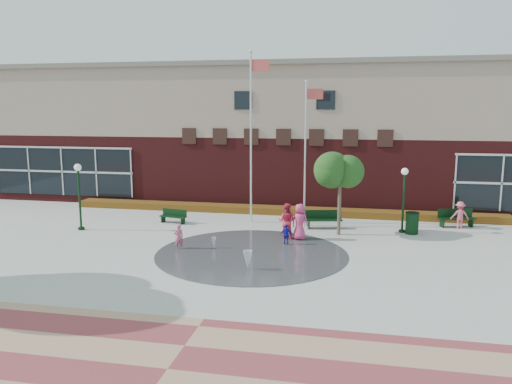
% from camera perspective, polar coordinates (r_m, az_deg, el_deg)
% --- Properties ---
extents(ground, '(120.00, 120.00, 0.00)m').
position_cam_1_polar(ground, '(19.23, -2.38, -9.62)').
color(ground, '#666056').
rests_on(ground, ground).
extents(plaza_concrete, '(46.00, 18.00, 0.01)m').
position_cam_1_polar(plaza_concrete, '(22.96, 0.00, -6.40)').
color(plaza_concrete, '#A8A8A0').
rests_on(plaza_concrete, ground).
extents(paver_band, '(46.00, 6.00, 0.01)m').
position_cam_1_polar(paver_band, '(13.11, -10.08, -19.36)').
color(paver_band, brown).
rests_on(paver_band, ground).
extents(splash_pad, '(8.40, 8.40, 0.01)m').
position_cam_1_polar(splash_pad, '(22.02, -0.52, -7.10)').
color(splash_pad, '#383A3D').
rests_on(splash_pad, ground).
extents(library_building, '(44.40, 10.40, 9.20)m').
position_cam_1_polar(library_building, '(35.43, 4.32, 6.81)').
color(library_building, '#521618').
rests_on(library_building, ground).
extents(flower_bed, '(26.00, 1.20, 0.40)m').
position_cam_1_polar(flower_bed, '(30.23, 2.84, -2.52)').
color(flower_bed, '#A11A09').
rests_on(flower_bed, ground).
extents(flagpole_left, '(1.10, 0.18, 9.38)m').
position_cam_1_polar(flagpole_left, '(27.29, -0.48, 7.25)').
color(flagpole_left, silver).
rests_on(flagpole_left, ground).
extents(flagpole_right, '(0.96, 0.16, 7.76)m').
position_cam_1_polar(flagpole_right, '(26.57, 5.75, 5.23)').
color(flagpole_right, silver).
rests_on(flagpole_right, ground).
extents(lamp_left, '(0.37, 0.37, 3.50)m').
position_cam_1_polar(lamp_left, '(27.41, -19.57, 0.30)').
color(lamp_left, black).
rests_on(lamp_left, ground).
extents(lamp_right, '(0.35, 0.35, 3.35)m').
position_cam_1_polar(lamp_right, '(26.38, 16.53, -0.08)').
color(lamp_right, black).
rests_on(lamp_right, ground).
extents(bench_left, '(1.60, 0.75, 0.78)m').
position_cam_1_polar(bench_left, '(28.09, -9.45, -3.05)').
color(bench_left, black).
rests_on(bench_left, ground).
extents(bench_mid, '(1.99, 0.93, 0.97)m').
position_cam_1_polar(bench_mid, '(26.75, 7.74, -3.51)').
color(bench_mid, black).
rests_on(bench_mid, ground).
extents(bench_right, '(2.00, 1.04, 0.97)m').
position_cam_1_polar(bench_right, '(28.91, 21.92, -3.14)').
color(bench_right, black).
rests_on(bench_right, ground).
extents(trash_can, '(0.68, 0.68, 1.12)m').
position_cam_1_polar(trash_can, '(26.50, 17.41, -3.42)').
color(trash_can, black).
rests_on(trash_can, ground).
extents(tree_mid, '(2.50, 2.50, 4.22)m').
position_cam_1_polar(tree_mid, '(25.02, 9.60, 1.96)').
color(tree_mid, '#49392E').
rests_on(tree_mid, ground).
extents(water_jet_a, '(0.39, 0.39, 0.76)m').
position_cam_1_polar(water_jet_a, '(19.91, -0.95, -8.94)').
color(water_jet_a, white).
rests_on(water_jet_a, ground).
extents(water_jet_b, '(0.22, 0.22, 0.50)m').
position_cam_1_polar(water_jet_b, '(22.90, -4.83, -6.49)').
color(water_jet_b, white).
rests_on(water_jet_b, ground).
extents(child_splash, '(0.50, 0.45, 1.15)m').
position_cam_1_polar(child_splash, '(22.90, -8.83, -5.08)').
color(child_splash, '#C85575').
rests_on(child_splash, ground).
extents(adult_red, '(0.91, 0.74, 1.77)m').
position_cam_1_polar(adult_red, '(24.37, 3.50, -3.34)').
color(adult_red, '#CC2A48').
rests_on(adult_red, ground).
extents(adult_pink, '(1.01, 0.83, 1.79)m').
position_cam_1_polar(adult_pink, '(24.21, 5.03, -3.42)').
color(adult_pink, '#D33C73').
rests_on(adult_pink, ground).
extents(child_blue, '(0.59, 0.28, 0.98)m').
position_cam_1_polar(child_blue, '(23.33, 3.50, -4.92)').
color(child_blue, '#1615A5').
rests_on(child_blue, ground).
extents(person_bench, '(0.99, 0.63, 1.46)m').
position_cam_1_polar(person_bench, '(28.48, 22.27, -2.48)').
color(person_bench, '#DB556B').
rests_on(person_bench, ground).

